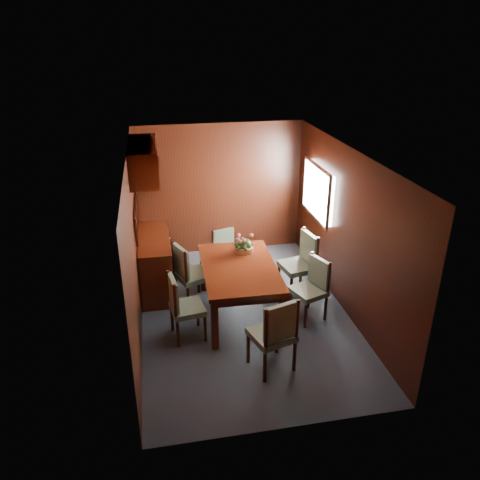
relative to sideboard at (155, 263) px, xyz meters
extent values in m
plane|color=#323B44|center=(1.25, -1.00, -0.45)|extent=(4.50, 4.50, 0.00)
cube|color=black|center=(-0.25, -1.00, 0.75)|extent=(0.02, 4.50, 2.40)
cube|color=black|center=(2.75, -1.00, 0.75)|extent=(0.02, 4.50, 2.40)
cube|color=black|center=(1.25, 1.25, 0.75)|extent=(3.00, 0.02, 2.40)
cube|color=black|center=(1.25, -3.25, 0.75)|extent=(3.00, 0.02, 2.40)
cube|color=black|center=(1.25, -1.00, 1.95)|extent=(3.00, 4.50, 0.02)
cube|color=white|center=(2.73, 0.10, 1.00)|extent=(0.14, 1.10, 0.80)
cube|color=#B2B2B7|center=(2.66, 0.10, 1.00)|extent=(0.04, 1.20, 0.90)
cube|color=black|center=(-0.22, 0.00, 0.83)|extent=(0.03, 1.36, 0.41)
cube|color=silver|center=(-0.20, 0.00, 0.83)|extent=(0.01, 1.30, 0.35)
cube|color=#331006|center=(-0.05, 0.00, 1.68)|extent=(0.40, 1.40, 0.50)
cube|color=#331006|center=(0.00, 0.00, 0.00)|extent=(0.48, 1.40, 0.90)
cube|color=#331006|center=(0.71, -1.74, -0.09)|extent=(0.10, 0.10, 0.72)
cube|color=#331006|center=(1.62, -1.77, -0.09)|extent=(0.10, 0.10, 0.72)
cube|color=#331006|center=(0.74, -0.21, -0.09)|extent=(0.10, 0.10, 0.72)
cube|color=#331006|center=(1.65, -0.23, -0.09)|extent=(0.10, 0.10, 0.72)
cube|color=black|center=(1.18, -0.99, 0.22)|extent=(0.95, 1.57, 0.10)
cube|color=#331006|center=(1.18, -0.99, 0.30)|extent=(1.08, 1.70, 0.06)
cylinder|color=black|center=(0.18, -1.24, -0.26)|extent=(0.04, 0.04, 0.38)
cylinder|color=black|center=(0.23, -1.63, -0.26)|extent=(0.04, 0.04, 0.38)
cylinder|color=black|center=(0.54, -1.19, -0.26)|extent=(0.04, 0.04, 0.38)
cylinder|color=black|center=(0.60, -1.57, -0.26)|extent=(0.04, 0.04, 0.38)
cube|color=#586D53|center=(0.39, -1.41, -0.01)|extent=(0.49, 0.51, 0.08)
cylinder|color=black|center=(0.17, -1.24, 0.24)|extent=(0.04, 0.04, 0.51)
cylinder|color=black|center=(0.22, -1.63, 0.24)|extent=(0.04, 0.04, 0.51)
cube|color=#586D53|center=(0.21, -1.43, 0.26)|extent=(0.12, 0.41, 0.43)
cylinder|color=black|center=(0.29, -0.43, -0.25)|extent=(0.05, 0.05, 0.40)
cylinder|color=black|center=(0.44, -0.81, -0.25)|extent=(0.05, 0.05, 0.40)
cylinder|color=black|center=(0.65, -0.28, -0.25)|extent=(0.05, 0.05, 0.40)
cylinder|color=black|center=(0.81, -0.67, -0.25)|extent=(0.05, 0.05, 0.40)
cube|color=#586D53|center=(0.55, -0.55, 0.01)|extent=(0.60, 0.61, 0.08)
cylinder|color=black|center=(0.28, -0.43, 0.28)|extent=(0.05, 0.05, 0.54)
cylinder|color=black|center=(0.43, -0.81, 0.28)|extent=(0.05, 0.05, 0.54)
cube|color=#586D53|center=(0.37, -0.61, 0.30)|extent=(0.22, 0.43, 0.45)
cylinder|color=black|center=(2.37, -1.40, -0.26)|extent=(0.04, 0.04, 0.38)
cylinder|color=black|center=(2.23, -1.04, -0.26)|extent=(0.04, 0.04, 0.38)
cylinder|color=black|center=(2.02, -1.53, -0.26)|extent=(0.04, 0.04, 0.38)
cylinder|color=black|center=(1.89, -1.17, -0.26)|extent=(0.04, 0.04, 0.38)
cube|color=#586D53|center=(2.13, -1.28, -0.01)|extent=(0.55, 0.56, 0.08)
cylinder|color=black|center=(2.38, -1.40, 0.24)|extent=(0.04, 0.04, 0.50)
cylinder|color=black|center=(2.24, -1.04, 0.24)|extent=(0.04, 0.04, 0.50)
cube|color=#586D53|center=(2.29, -1.22, 0.26)|extent=(0.19, 0.40, 0.43)
cylinder|color=black|center=(2.41, -0.77, -0.24)|extent=(0.05, 0.05, 0.42)
cylinder|color=black|center=(2.33, -0.35, -0.24)|extent=(0.05, 0.05, 0.42)
cylinder|color=black|center=(2.01, -0.85, -0.24)|extent=(0.05, 0.05, 0.42)
cylinder|color=black|center=(1.93, -0.43, -0.24)|extent=(0.05, 0.05, 0.42)
cube|color=#586D53|center=(2.17, -0.60, 0.03)|extent=(0.56, 0.57, 0.09)
cylinder|color=black|center=(2.42, -0.76, 0.31)|extent=(0.05, 0.05, 0.55)
cylinder|color=black|center=(2.34, -0.35, 0.31)|extent=(0.05, 0.05, 0.55)
cube|color=#586D53|center=(2.36, -0.56, 0.33)|extent=(0.15, 0.45, 0.47)
cylinder|color=black|center=(1.20, -2.50, -0.24)|extent=(0.05, 0.05, 0.41)
cylinder|color=black|center=(1.60, -2.38, -0.24)|extent=(0.05, 0.05, 0.41)
cylinder|color=black|center=(1.08, -2.12, -0.24)|extent=(0.05, 0.05, 0.41)
cylinder|color=black|center=(1.48, -1.99, -0.24)|extent=(0.05, 0.05, 0.41)
cube|color=#586D53|center=(1.34, -2.25, 0.03)|extent=(0.60, 0.59, 0.08)
cylinder|color=black|center=(1.20, -2.51, 0.30)|extent=(0.05, 0.05, 0.55)
cylinder|color=black|center=(1.60, -2.39, 0.30)|extent=(0.05, 0.05, 0.55)
cube|color=#586D53|center=(1.40, -2.43, 0.32)|extent=(0.44, 0.19, 0.47)
cylinder|color=black|center=(1.30, 0.27, -0.27)|extent=(0.04, 0.04, 0.35)
cylinder|color=black|center=(0.96, 0.16, -0.27)|extent=(0.04, 0.04, 0.35)
cylinder|color=black|center=(1.42, -0.05, -0.27)|extent=(0.04, 0.04, 0.35)
cylinder|color=black|center=(1.07, -0.17, -0.27)|extent=(0.04, 0.04, 0.35)
cube|color=#586D53|center=(1.19, 0.05, -0.04)|extent=(0.52, 0.51, 0.07)
cylinder|color=black|center=(1.30, 0.28, 0.19)|extent=(0.04, 0.04, 0.47)
cylinder|color=black|center=(0.96, 0.16, 0.19)|extent=(0.04, 0.04, 0.47)
cube|color=#586D53|center=(1.14, 0.21, 0.21)|extent=(0.38, 0.17, 0.40)
cylinder|color=#A76133|center=(1.35, -0.53, 0.38)|extent=(0.28, 0.28, 0.09)
sphere|color=#254F1A|center=(1.35, -0.53, 0.44)|extent=(0.21, 0.21, 0.21)
camera|label=1|loc=(0.07, -6.79, 3.42)|focal=35.00mm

